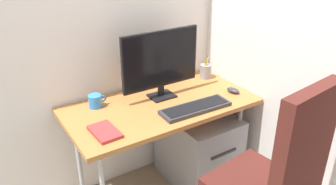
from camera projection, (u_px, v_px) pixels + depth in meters
desk at (161, 110)px, 2.20m from camera, size 1.21×0.62×0.72m
office_chair at (274, 177)px, 1.74m from camera, size 0.56×0.56×1.12m
filing_cabinet at (198, 147)px, 2.52m from camera, size 0.43×0.57×0.54m
monitor at (161, 61)px, 2.17m from camera, size 0.54×0.13×0.45m
keyboard at (196, 108)px, 2.10m from camera, size 0.46×0.16×0.03m
mouse at (233, 90)px, 2.32m from camera, size 0.07×0.11×0.03m
pen_holder at (206, 71)px, 2.54m from camera, size 0.08×0.08×0.18m
notebook at (105, 132)px, 1.86m from camera, size 0.14×0.21×0.02m
coffee_mug at (95, 101)px, 2.12m from camera, size 0.12×0.08×0.08m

